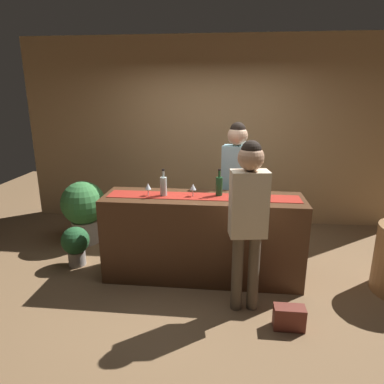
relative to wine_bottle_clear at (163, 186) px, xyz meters
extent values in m
plane|color=brown|center=(0.43, 0.01, -1.08)|extent=(10.00, 10.00, 0.00)
cube|color=tan|center=(0.43, 1.91, 0.37)|extent=(6.00, 0.12, 2.90)
cube|color=#472B19|center=(0.43, 0.01, -0.60)|extent=(2.21, 0.60, 0.97)
cube|color=maroon|center=(0.43, 0.01, -0.11)|extent=(2.10, 0.28, 0.01)
cylinder|color=#B2C6C1|center=(0.00, 0.00, -0.01)|extent=(0.07, 0.07, 0.21)
cylinder|color=#B2C6C1|center=(0.00, 0.00, 0.13)|extent=(0.03, 0.03, 0.08)
cylinder|color=black|center=(0.00, 0.00, 0.18)|extent=(0.03, 0.03, 0.02)
cylinder|color=brown|center=(1.03, -0.03, -0.01)|extent=(0.07, 0.07, 0.21)
cylinder|color=brown|center=(1.03, -0.03, 0.13)|extent=(0.03, 0.03, 0.08)
cylinder|color=black|center=(1.03, -0.03, 0.18)|extent=(0.03, 0.03, 0.02)
cylinder|color=#194723|center=(0.61, 0.07, -0.01)|extent=(0.07, 0.07, 0.21)
cylinder|color=#194723|center=(0.61, 0.07, 0.13)|extent=(0.03, 0.03, 0.08)
cylinder|color=black|center=(0.61, 0.07, 0.18)|extent=(0.03, 0.03, 0.02)
cylinder|color=silver|center=(0.33, 0.01, -0.11)|extent=(0.06, 0.06, 0.00)
cylinder|color=silver|center=(0.33, 0.01, -0.07)|extent=(0.01, 0.01, 0.08)
cone|color=silver|center=(0.33, 0.01, 0.00)|extent=(0.07, 0.07, 0.06)
cylinder|color=silver|center=(-0.17, -0.02, -0.11)|extent=(0.06, 0.06, 0.00)
cylinder|color=silver|center=(-0.17, -0.02, -0.07)|extent=(0.01, 0.01, 0.08)
cone|color=silver|center=(-0.17, -0.02, 0.00)|extent=(0.07, 0.07, 0.06)
cylinder|color=#26262B|center=(0.88, 0.57, -0.68)|extent=(0.11, 0.11, 0.81)
cylinder|color=#26262B|center=(0.73, 0.61, -0.68)|extent=(0.11, 0.11, 0.81)
cube|color=#99D1E0|center=(0.80, 0.59, 0.05)|extent=(0.37, 0.27, 0.64)
sphere|color=#DBAD89|center=(0.80, 0.59, 0.49)|extent=(0.24, 0.24, 0.24)
sphere|color=black|center=(0.80, 0.59, 0.56)|extent=(0.19, 0.19, 0.19)
cylinder|color=brown|center=(0.82, -0.58, -0.69)|extent=(0.11, 0.11, 0.78)
cylinder|color=brown|center=(0.98, -0.56, -0.69)|extent=(0.11, 0.11, 0.78)
cube|color=beige|center=(0.90, -0.57, 0.01)|extent=(0.37, 0.25, 0.62)
sphere|color=tan|center=(0.90, -0.57, 0.44)|extent=(0.23, 0.23, 0.23)
sphere|color=black|center=(0.90, -0.57, 0.50)|extent=(0.18, 0.18, 0.18)
cylinder|color=#9E9389|center=(-1.30, 0.78, -0.92)|extent=(0.37, 0.37, 0.33)
sphere|color=#387A3D|center=(-1.30, 0.78, -0.50)|extent=(0.61, 0.61, 0.61)
cylinder|color=#9E9389|center=(-1.14, 0.11, -0.99)|extent=(0.21, 0.21, 0.18)
sphere|color=#23562D|center=(-1.14, 0.11, -0.76)|extent=(0.34, 0.34, 0.34)
cube|color=brown|center=(1.29, -0.84, -0.97)|extent=(0.28, 0.14, 0.22)
camera|label=1|loc=(0.69, -3.58, 0.99)|focal=32.09mm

